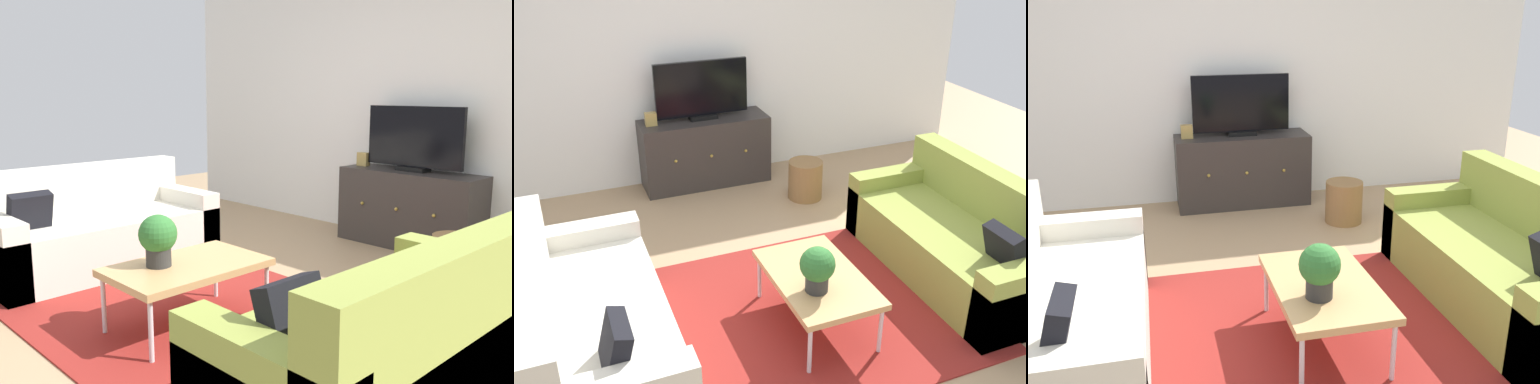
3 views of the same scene
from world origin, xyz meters
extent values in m
plane|color=tan|center=(0.00, 0.00, 0.00)|extent=(10.00, 10.00, 0.00)
cube|color=white|center=(0.00, 2.55, 1.35)|extent=(6.40, 0.12, 2.70)
cube|color=maroon|center=(0.00, -0.15, 0.01)|extent=(2.50, 1.90, 0.01)
cube|color=beige|center=(-1.35, -0.10, 0.21)|extent=(0.85, 1.81, 0.43)
cube|color=beige|center=(-1.68, -0.10, 0.41)|extent=(0.20, 1.81, 0.82)
cube|color=beige|center=(-1.35, 0.72, 0.28)|extent=(0.85, 0.18, 0.56)
cube|color=black|center=(-1.30, -0.68, 0.55)|extent=(0.18, 0.30, 0.32)
cube|color=olive|center=(1.35, -0.10, 0.21)|extent=(0.85, 1.81, 0.43)
cube|color=olive|center=(1.68, -0.10, 0.41)|extent=(0.20, 1.81, 0.82)
cube|color=olive|center=(1.35, 0.72, 0.28)|extent=(0.85, 0.18, 0.56)
cube|color=black|center=(1.30, -0.68, 0.55)|extent=(0.19, 0.30, 0.32)
cube|color=tan|center=(0.08, -0.29, 0.38)|extent=(0.58, 0.93, 0.04)
cylinder|color=silver|center=(-0.17, -0.72, 0.18)|extent=(0.03, 0.03, 0.36)
cylinder|color=silver|center=(0.33, -0.72, 0.18)|extent=(0.03, 0.03, 0.36)
cylinder|color=silver|center=(-0.17, 0.14, 0.18)|extent=(0.03, 0.03, 0.36)
cylinder|color=silver|center=(0.33, 0.14, 0.18)|extent=(0.03, 0.03, 0.36)
cylinder|color=#2D2D2D|center=(0.00, -0.44, 0.46)|extent=(0.15, 0.15, 0.11)
sphere|color=#2D6B2D|center=(0.00, -0.44, 0.60)|extent=(0.23, 0.23, 0.23)
cube|color=#332D2B|center=(0.05, 2.27, 0.35)|extent=(1.31, 0.44, 0.71)
sphere|color=#B79338|center=(-0.32, 2.04, 0.39)|extent=(0.03, 0.03, 0.03)
sphere|color=#B79338|center=(0.05, 2.04, 0.39)|extent=(0.03, 0.03, 0.03)
sphere|color=#B79338|center=(0.42, 2.04, 0.39)|extent=(0.03, 0.03, 0.03)
cube|color=black|center=(0.05, 2.29, 0.73)|extent=(0.28, 0.16, 0.04)
cube|color=black|center=(0.05, 2.29, 1.02)|extent=(0.94, 0.04, 0.55)
cube|color=tan|center=(-0.48, 2.27, 0.77)|extent=(0.11, 0.07, 0.13)
cylinder|color=olive|center=(0.87, 1.55, 0.19)|extent=(0.34, 0.34, 0.39)
camera|label=1|loc=(2.67, -2.19, 1.42)|focal=38.74mm
camera|label=2|loc=(-1.45, -3.20, 2.61)|focal=40.76mm
camera|label=3|loc=(-0.83, -3.00, 1.91)|focal=38.94mm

